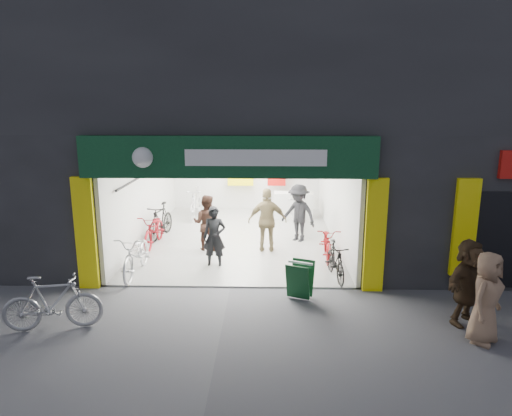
{
  "coord_description": "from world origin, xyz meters",
  "views": [
    {
      "loc": [
        0.86,
        -9.85,
        4.17
      ],
      "look_at": [
        0.56,
        1.5,
        1.56
      ],
      "focal_mm": 32.0,
      "sensor_mm": 36.0,
      "label": 1
    }
  ],
  "objects_px": {
    "bike_right_front": "(335,261)",
    "pedestrian_near": "(486,298)",
    "parked_bike": "(53,302)",
    "bike_left_front": "(137,254)",
    "sandwich_board": "(300,279)"
  },
  "relations": [
    {
      "from": "parked_bike",
      "to": "pedestrian_near",
      "type": "bearing_deg",
      "value": -103.36
    },
    {
      "from": "bike_left_front",
      "to": "pedestrian_near",
      "type": "bearing_deg",
      "value": -23.41
    },
    {
      "from": "bike_left_front",
      "to": "bike_right_front",
      "type": "distance_m",
      "value": 4.87
    },
    {
      "from": "bike_right_front",
      "to": "parked_bike",
      "type": "relative_size",
      "value": 0.85
    },
    {
      "from": "bike_right_front",
      "to": "pedestrian_near",
      "type": "distance_m",
      "value": 3.67
    },
    {
      "from": "bike_left_front",
      "to": "parked_bike",
      "type": "distance_m",
      "value": 2.94
    },
    {
      "from": "bike_right_front",
      "to": "sandwich_board",
      "type": "bearing_deg",
      "value": -136.67
    },
    {
      "from": "sandwich_board",
      "to": "pedestrian_near",
      "type": "bearing_deg",
      "value": -7.06
    },
    {
      "from": "parked_bike",
      "to": "bike_left_front",
      "type": "bearing_deg",
      "value": -26.98
    },
    {
      "from": "bike_left_front",
      "to": "bike_right_front",
      "type": "height_order",
      "value": "bike_left_front"
    },
    {
      "from": "bike_left_front",
      "to": "pedestrian_near",
      "type": "height_order",
      "value": "pedestrian_near"
    },
    {
      "from": "parked_bike",
      "to": "sandwich_board",
      "type": "xyz_separation_m",
      "value": [
        4.72,
        1.56,
        -0.1
      ]
    },
    {
      "from": "bike_left_front",
      "to": "parked_bike",
      "type": "height_order",
      "value": "parked_bike"
    },
    {
      "from": "pedestrian_near",
      "to": "sandwich_board",
      "type": "xyz_separation_m",
      "value": [
        -3.13,
        1.8,
        -0.4
      ]
    },
    {
      "from": "bike_left_front",
      "to": "pedestrian_near",
      "type": "xyz_separation_m",
      "value": [
        7.07,
        -3.08,
        0.3
      ]
    }
  ]
}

